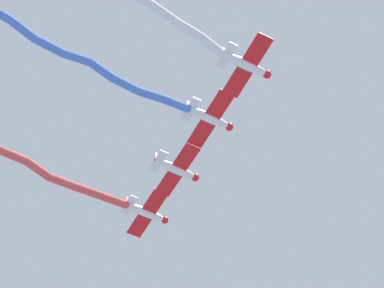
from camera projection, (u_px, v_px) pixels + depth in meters
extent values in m
ellipsoid|color=white|center=(246.00, 65.00, 66.42)|extent=(4.48, 3.50, 0.98)
sphere|color=red|center=(267.00, 74.00, 67.01)|extent=(1.15, 1.15, 0.83)
ellipsoid|color=#1E2D4C|center=(251.00, 65.00, 66.87)|extent=(1.35, 1.21, 0.52)
cube|color=red|center=(247.00, 66.00, 66.35)|extent=(5.26, 6.64, 0.13)
cube|color=white|center=(227.00, 55.00, 65.97)|extent=(2.28, 2.75, 0.11)
cube|color=red|center=(227.00, 53.00, 66.41)|extent=(0.97, 0.72, 1.34)
cylinder|color=white|center=(212.00, 46.00, 65.58)|extent=(2.61, 2.34, 1.60)
cylinder|color=white|center=(189.00, 29.00, 65.11)|extent=(2.69, 2.33, 1.14)
cylinder|color=white|center=(165.00, 14.00, 64.68)|extent=(2.55, 2.17, 1.55)
sphere|color=white|center=(223.00, 54.00, 65.75)|extent=(0.84, 0.84, 0.84)
sphere|color=white|center=(201.00, 37.00, 65.41)|extent=(0.84, 0.84, 0.84)
sphere|color=white|center=(176.00, 22.00, 64.81)|extent=(0.84, 0.84, 0.84)
sphere|color=white|center=(154.00, 6.00, 64.56)|extent=(0.84, 0.84, 0.84)
ellipsoid|color=white|center=(209.00, 118.00, 70.16)|extent=(4.46, 3.55, 0.98)
sphere|color=red|center=(229.00, 127.00, 70.77)|extent=(1.16, 1.16, 0.83)
ellipsoid|color=#1E2D4C|center=(214.00, 118.00, 70.62)|extent=(1.35, 1.22, 0.52)
cube|color=red|center=(210.00, 119.00, 70.10)|extent=(5.33, 6.60, 0.13)
cube|color=white|center=(191.00, 109.00, 69.69)|extent=(2.31, 2.74, 0.11)
cube|color=red|center=(192.00, 107.00, 70.14)|extent=(0.96, 0.73, 1.34)
cylinder|color=#4C75DB|center=(176.00, 104.00, 69.05)|extent=(2.53, 2.08, 1.08)
cylinder|color=#4C75DB|center=(152.00, 95.00, 68.37)|extent=(2.71, 1.95, 0.81)
cylinder|color=#4C75DB|center=(126.00, 85.00, 67.60)|extent=(2.71, 2.44, 1.01)
cylinder|color=#4C75DB|center=(101.00, 70.00, 66.58)|extent=(2.33, 2.47, 0.86)
cylinder|color=#4C75DB|center=(77.00, 58.00, 65.62)|extent=(2.72, 2.08, 1.20)
cylinder|color=#4C75DB|center=(49.00, 46.00, 64.60)|extent=(2.74, 2.51, 1.12)
cylinder|color=#4C75DB|center=(23.00, 29.00, 63.51)|extent=(2.26, 2.53, 0.81)
sphere|color=#4C75DB|center=(187.00, 108.00, 69.48)|extent=(0.81, 0.81, 0.81)
sphere|color=#4C75DB|center=(165.00, 100.00, 68.63)|extent=(0.81, 0.81, 0.81)
sphere|color=#4C75DB|center=(139.00, 91.00, 68.11)|extent=(0.81, 0.81, 0.81)
sphere|color=#4C75DB|center=(113.00, 78.00, 67.09)|extent=(0.81, 0.81, 0.81)
sphere|color=#4C75DB|center=(90.00, 62.00, 66.08)|extent=(0.81, 0.81, 0.81)
sphere|color=#4C75DB|center=(63.00, 53.00, 65.17)|extent=(0.81, 0.81, 0.81)
sphere|color=#4C75DB|center=(35.00, 38.00, 64.03)|extent=(0.81, 0.81, 0.81)
sphere|color=#4C75DB|center=(10.00, 20.00, 62.99)|extent=(0.81, 0.81, 0.81)
ellipsoid|color=white|center=(176.00, 169.00, 73.41)|extent=(4.42, 3.61, 0.98)
sphere|color=red|center=(195.00, 178.00, 74.04)|extent=(1.16, 1.16, 0.83)
ellipsoid|color=#1E2D4C|center=(181.00, 169.00, 73.88)|extent=(1.35, 1.23, 0.52)
cube|color=red|center=(177.00, 170.00, 73.35)|extent=(5.41, 6.55, 0.13)
cube|color=white|center=(158.00, 161.00, 72.93)|extent=(2.34, 2.72, 0.11)
cube|color=red|center=(159.00, 158.00, 73.37)|extent=(0.95, 0.75, 1.34)
ellipsoid|color=white|center=(146.00, 212.00, 77.15)|extent=(4.44, 3.57, 0.98)
sphere|color=red|center=(165.00, 220.00, 77.77)|extent=(1.16, 1.16, 0.83)
ellipsoid|color=#1E2D4C|center=(151.00, 212.00, 77.61)|extent=(1.35, 1.22, 0.52)
cube|color=red|center=(147.00, 214.00, 77.09)|extent=(5.36, 6.58, 0.13)
cube|color=white|center=(129.00, 205.00, 76.68)|extent=(2.32, 2.73, 0.11)
cube|color=red|center=(130.00, 202.00, 77.12)|extent=(0.96, 0.74, 1.34)
cylinder|color=#DB4C4C|center=(113.00, 200.00, 75.94)|extent=(2.99, 2.50, 1.14)
cylinder|color=#DB4C4C|center=(87.00, 191.00, 74.87)|extent=(3.00, 2.50, 1.23)
cylinder|color=#DB4C4C|center=(62.00, 182.00, 73.80)|extent=(2.73, 2.36, 1.21)
cylinder|color=#DB4C4C|center=(38.00, 169.00, 72.59)|extent=(2.49, 2.89, 1.12)
cylinder|color=#DB4C4C|center=(13.00, 156.00, 71.33)|extent=(2.86, 2.57, 1.18)
sphere|color=#DB4C4C|center=(126.00, 205.00, 76.46)|extent=(0.87, 0.87, 0.87)
sphere|color=#DB4C4C|center=(100.00, 195.00, 75.42)|extent=(0.87, 0.87, 0.87)
sphere|color=#DB4C4C|center=(73.00, 186.00, 74.32)|extent=(0.87, 0.87, 0.87)
sphere|color=#DB4C4C|center=(49.00, 177.00, 73.29)|extent=(0.87, 0.87, 0.87)
sphere|color=#DB4C4C|center=(27.00, 161.00, 71.90)|extent=(0.87, 0.87, 0.87)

